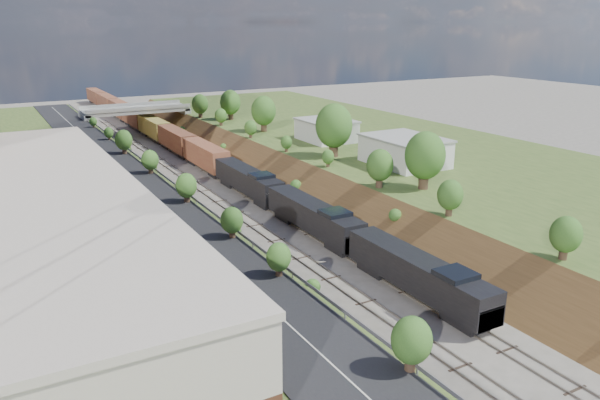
% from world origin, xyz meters
% --- Properties ---
extents(platform_right, '(44.00, 180.00, 5.00)m').
position_xyz_m(platform_right, '(33.00, 60.00, 2.50)').
color(platform_right, '#3E5523').
rests_on(platform_right, ground).
extents(embankment_left, '(10.00, 180.00, 10.00)m').
position_xyz_m(embankment_left, '(-11.00, 60.00, 0.00)').
color(embankment_left, brown).
rests_on(embankment_left, ground).
extents(embankment_right, '(10.00, 180.00, 10.00)m').
position_xyz_m(embankment_right, '(11.00, 60.00, 0.00)').
color(embankment_right, brown).
rests_on(embankment_right, ground).
extents(rail_left_track, '(1.58, 180.00, 0.18)m').
position_xyz_m(rail_left_track, '(-2.60, 60.00, 0.09)').
color(rail_left_track, gray).
rests_on(rail_left_track, ground).
extents(rail_right_track, '(1.58, 180.00, 0.18)m').
position_xyz_m(rail_right_track, '(2.60, 60.00, 0.09)').
color(rail_right_track, gray).
rests_on(rail_right_track, ground).
extents(road, '(8.00, 180.00, 0.10)m').
position_xyz_m(road, '(-15.50, 60.00, 5.05)').
color(road, black).
rests_on(road, platform_left).
extents(guardrail, '(0.10, 171.00, 0.70)m').
position_xyz_m(guardrail, '(-11.40, 59.80, 5.55)').
color(guardrail, '#99999E').
rests_on(guardrail, platform_left).
extents(commercial_building, '(14.30, 62.30, 7.00)m').
position_xyz_m(commercial_building, '(-28.00, 38.00, 8.51)').
color(commercial_building, brown).
rests_on(commercial_building, platform_left).
extents(overpass, '(24.50, 8.30, 7.40)m').
position_xyz_m(overpass, '(0.00, 122.00, 4.92)').
color(overpass, gray).
rests_on(overpass, ground).
extents(white_building_near, '(9.00, 12.00, 4.00)m').
position_xyz_m(white_building_near, '(23.50, 52.00, 7.00)').
color(white_building_near, silver).
rests_on(white_building_near, platform_right).
extents(white_building_far, '(8.00, 10.00, 3.60)m').
position_xyz_m(white_building_far, '(23.00, 74.00, 6.80)').
color(white_building_far, silver).
rests_on(white_building_far, platform_right).
extents(tree_right_large, '(5.25, 5.25, 7.61)m').
position_xyz_m(tree_right_large, '(17.00, 40.00, 9.38)').
color(tree_right_large, '#473323').
rests_on(tree_right_large, platform_right).
extents(tree_left_crest, '(2.45, 2.45, 3.55)m').
position_xyz_m(tree_left_crest, '(-11.80, 20.00, 7.04)').
color(tree_left_crest, '#473323').
rests_on(tree_left_crest, platform_left).
extents(freight_train, '(3.20, 179.44, 4.74)m').
position_xyz_m(freight_train, '(2.60, 106.81, 2.71)').
color(freight_train, black).
rests_on(freight_train, ground).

